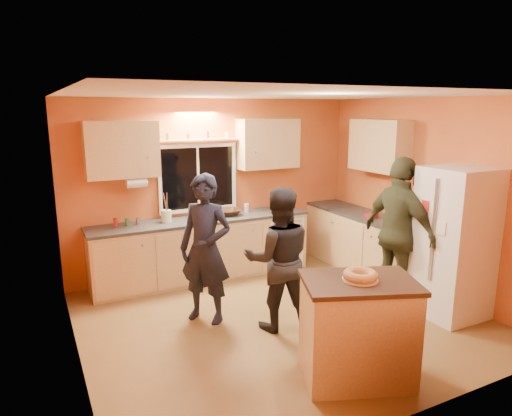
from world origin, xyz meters
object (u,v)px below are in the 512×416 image
island (357,329)px  person_right (399,233)px  person_left (205,249)px  refrigerator (455,243)px  person_center (279,259)px

island → person_right: person_right is taller
person_left → refrigerator: bearing=24.0°
refrigerator → person_left: (-2.68, 1.19, -0.03)m
person_left → person_right: 2.40m
person_left → person_center: 0.86m
refrigerator → person_right: 0.64m
island → person_center: 1.27m
island → person_center: bearing=118.0°
person_center → person_right: (1.63, -0.15, 0.13)m
person_center → person_right: 1.65m
island → person_center: (-0.14, 1.22, 0.32)m
refrigerator → person_left: refrigerator is taller
person_left → person_center: bearing=8.7°
person_center → refrigerator: bearing=-177.4°
refrigerator → person_center: refrigerator is taller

